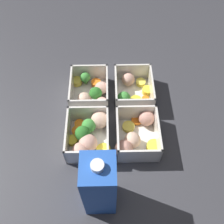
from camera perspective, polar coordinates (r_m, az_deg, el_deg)
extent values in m
plane|color=#38383D|center=(0.74, 0.00, -0.97)|extent=(4.00, 4.00, 0.00)
cube|color=silver|center=(0.70, 5.36, -5.89)|extent=(0.13, 0.11, 0.00)
cube|color=silver|center=(0.68, 9.83, -4.58)|extent=(0.13, 0.01, 0.06)
cube|color=silver|center=(0.67, 1.19, -4.79)|extent=(0.13, 0.01, 0.06)
cube|color=silver|center=(0.64, 5.97, -9.61)|extent=(0.01, 0.11, 0.06)
cube|color=silver|center=(0.71, 5.17, -0.21)|extent=(0.01, 0.11, 0.06)
sphere|color=tan|center=(0.66, 2.62, -8.07)|extent=(0.06, 0.06, 0.05)
cylinder|color=yellow|center=(0.68, 9.15, -7.49)|extent=(0.04, 0.04, 0.02)
sphere|color=beige|center=(0.67, 4.46, -6.14)|extent=(0.06, 0.06, 0.04)
cylinder|color=#DBC647|center=(0.71, 3.60, -3.24)|extent=(0.04, 0.04, 0.01)
sphere|color=tan|center=(0.71, 7.55, -1.28)|extent=(0.05, 0.05, 0.04)
cylinder|color=orange|center=(0.72, 5.35, -1.83)|extent=(0.04, 0.04, 0.01)
cube|color=silver|center=(0.78, 4.57, 3.76)|extent=(0.13, 0.11, 0.00)
cube|color=silver|center=(0.76, 8.54, 5.15)|extent=(0.13, 0.01, 0.06)
cube|color=silver|center=(0.75, 0.84, 5.09)|extent=(0.13, 0.01, 0.06)
cube|color=silver|center=(0.72, 5.05, 1.22)|extent=(0.01, 0.11, 0.06)
cube|color=silver|center=(0.80, 4.41, 8.66)|extent=(0.01, 0.11, 0.06)
sphere|color=#D19E8C|center=(0.79, 3.56, 7.10)|extent=(0.05, 0.05, 0.04)
cylinder|color=yellow|center=(0.75, 5.18, 2.37)|extent=(0.04, 0.04, 0.02)
cylinder|color=#519448|center=(0.75, 2.53, 2.08)|extent=(0.01, 0.01, 0.01)
sphere|color=#42933D|center=(0.73, 2.59, 3.07)|extent=(0.04, 0.04, 0.04)
cylinder|color=yellow|center=(0.78, 7.65, 4.62)|extent=(0.04, 0.04, 0.02)
cylinder|color=#DBC647|center=(0.80, 6.27, 6.42)|extent=(0.04, 0.04, 0.01)
cylinder|color=yellow|center=(0.75, 6.56, 0.97)|extent=(0.04, 0.04, 0.01)
cylinder|color=orange|center=(0.76, 7.28, 2.77)|extent=(0.03, 0.03, 0.01)
cube|color=silver|center=(0.70, -5.13, -6.07)|extent=(0.13, 0.11, 0.00)
cube|color=silver|center=(0.67, -0.95, -4.83)|extent=(0.13, 0.01, 0.06)
cube|color=silver|center=(0.68, -9.63, -4.91)|extent=(0.13, 0.01, 0.06)
cube|color=silver|center=(0.64, -5.50, -9.82)|extent=(0.01, 0.11, 0.06)
cube|color=silver|center=(0.71, -5.14, -0.38)|extent=(0.01, 0.11, 0.06)
cylinder|color=orange|center=(0.71, -7.07, -2.71)|extent=(0.03, 0.03, 0.01)
sphere|color=#D19E8C|center=(0.66, -5.21, -6.76)|extent=(0.05, 0.05, 0.05)
cylinder|color=#407A37|center=(0.69, -6.25, -5.60)|extent=(0.01, 0.01, 0.02)
sphere|color=#2D7228|center=(0.67, -6.43, -4.65)|extent=(0.04, 0.04, 0.04)
cylinder|color=orange|center=(0.70, -7.52, -4.23)|extent=(0.03, 0.03, 0.01)
cylinder|color=yellow|center=(0.69, -8.61, -6.15)|extent=(0.04, 0.04, 0.01)
cylinder|color=#519448|center=(0.70, -4.98, -3.83)|extent=(0.01, 0.01, 0.01)
sphere|color=#42933D|center=(0.69, -5.10, -2.98)|extent=(0.04, 0.04, 0.04)
cylinder|color=yellow|center=(0.67, -1.87, -8.44)|extent=(0.04, 0.04, 0.02)
sphere|color=beige|center=(0.70, -2.67, -1.70)|extent=(0.06, 0.06, 0.05)
sphere|color=#D19E8C|center=(0.66, -6.92, -8.45)|extent=(0.05, 0.05, 0.04)
cube|color=silver|center=(0.78, -4.79, 3.62)|extent=(0.13, 0.11, 0.00)
cube|color=silver|center=(0.75, -1.06, 5.07)|extent=(0.13, 0.01, 0.06)
cube|color=silver|center=(0.76, -8.79, 4.89)|extent=(0.13, 0.01, 0.06)
cube|color=silver|center=(0.72, -5.09, 1.06)|extent=(0.01, 0.11, 0.06)
cube|color=silver|center=(0.80, -4.81, 8.53)|extent=(0.01, 0.11, 0.06)
cylinder|color=#DBC647|center=(0.80, -7.67, 6.59)|extent=(0.04, 0.04, 0.02)
sphere|color=#D19E8C|center=(0.77, -2.31, 5.18)|extent=(0.06, 0.06, 0.04)
cylinder|color=#519448|center=(0.80, -5.74, 6.66)|extent=(0.01, 0.01, 0.01)
sphere|color=#42933D|center=(0.79, -5.85, 7.52)|extent=(0.03, 0.03, 0.03)
cylinder|color=#407A37|center=(0.76, -3.51, 3.10)|extent=(0.01, 0.01, 0.02)
sphere|color=#2D7228|center=(0.74, -3.60, 4.12)|extent=(0.04, 0.04, 0.04)
sphere|color=#D19E8C|center=(0.73, -2.25, 1.90)|extent=(0.04, 0.04, 0.04)
sphere|color=beige|center=(0.74, -6.00, 2.74)|extent=(0.06, 0.06, 0.04)
cylinder|color=orange|center=(0.80, -3.49, 6.29)|extent=(0.04, 0.04, 0.02)
cube|color=blue|center=(0.55, -2.71, -15.71)|extent=(0.07, 0.07, 0.19)
cylinder|color=white|center=(0.45, -3.21, -11.64)|extent=(0.02, 0.02, 0.01)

